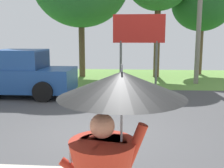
% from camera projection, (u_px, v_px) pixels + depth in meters
% --- Properties ---
extents(ground_plane, '(40.00, 22.00, 0.20)m').
position_uv_depth(ground_plane, '(108.00, 107.00, 9.54)').
color(ground_plane, '#424244').
extents(pickup_truck, '(5.20, 2.28, 1.88)m').
position_uv_depth(pickup_truck, '(11.00, 74.00, 11.06)').
color(pickup_truck, '#1E478C').
rests_on(pickup_truck, ground_plane).
extents(utility_pole, '(1.80, 0.24, 7.55)m').
position_uv_depth(utility_pole, '(200.00, 5.00, 13.48)').
color(utility_pole, gray).
rests_on(utility_pole, ground_plane).
extents(roadside_billboard, '(2.60, 0.12, 3.50)m').
position_uv_depth(roadside_billboard, '(139.00, 34.00, 13.56)').
color(roadside_billboard, slate).
rests_on(roadside_billboard, ground_plane).
extents(tree_right_mid, '(3.80, 3.80, 6.22)m').
position_uv_depth(tree_right_mid, '(202.00, 4.00, 17.06)').
color(tree_right_mid, brown).
rests_on(tree_right_mid, ground_plane).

